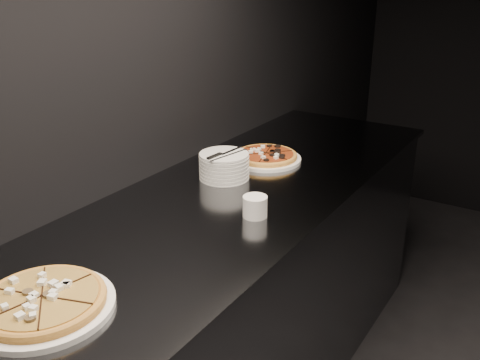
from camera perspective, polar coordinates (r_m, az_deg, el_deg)
The scene contains 7 objects.
wall_left at distance 2.02m, azimuth -10.22°, elevation 13.27°, with size 0.02×5.00×2.80m, color black.
counter at distance 2.16m, azimuth -1.01°, elevation -12.92°, with size 0.74×2.44×0.92m.
pizza_mushroom at distance 1.40m, azimuth -20.29°, elevation -12.13°, with size 0.38×0.38×0.04m.
pizza_tomato at distance 2.27m, azimuth 2.77°, elevation 2.53°, with size 0.32×0.32×0.03m.
plate_stack at distance 2.07m, azimuth -1.71°, elevation 1.53°, with size 0.19×0.19×0.10m.
cutlery at distance 2.04m, azimuth -1.77°, elevation 2.76°, with size 0.09×0.20×0.01m.
ramekin at distance 1.76m, azimuth 1.61°, elevation -2.78°, with size 0.08×0.08×0.07m.
Camera 1 is at (-1.15, -1.47, 1.69)m, focal length 40.00 mm.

